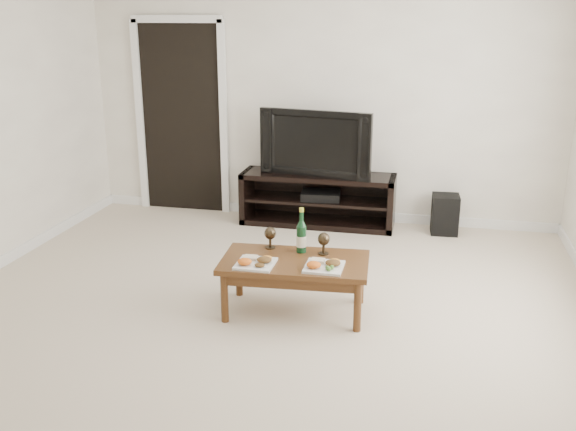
{
  "coord_description": "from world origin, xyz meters",
  "views": [
    {
      "loc": [
        1.14,
        -3.9,
        2.16
      ],
      "look_at": [
        0.14,
        0.58,
        0.7
      ],
      "focal_mm": 40.0,
      "sensor_mm": 36.0,
      "label": 1
    }
  ],
  "objects_px": {
    "media_console": "(318,199)",
    "coffee_table": "(295,286)",
    "subwoofer": "(445,214)",
    "television": "(318,142)"
  },
  "relations": [
    {
      "from": "subwoofer",
      "to": "coffee_table",
      "type": "xyz_separation_m",
      "value": [
        -1.11,
        -2.11,
        0.01
      ]
    },
    {
      "from": "media_console",
      "to": "coffee_table",
      "type": "bearing_deg",
      "value": -84.49
    },
    {
      "from": "media_console",
      "to": "television",
      "type": "relative_size",
      "value": 1.36
    },
    {
      "from": "media_console",
      "to": "coffee_table",
      "type": "xyz_separation_m",
      "value": [
        0.2,
        -2.1,
        -0.07
      ]
    },
    {
      "from": "television",
      "to": "coffee_table",
      "type": "height_order",
      "value": "television"
    },
    {
      "from": "media_console",
      "to": "television",
      "type": "bearing_deg",
      "value": 0.0
    },
    {
      "from": "television",
      "to": "media_console",
      "type": "bearing_deg",
      "value": 0.0
    },
    {
      "from": "media_console",
      "to": "subwoofer",
      "type": "relative_size",
      "value": 4.02
    },
    {
      "from": "coffee_table",
      "to": "media_console",
      "type": "bearing_deg",
      "value": 95.51
    },
    {
      "from": "media_console",
      "to": "subwoofer",
      "type": "bearing_deg",
      "value": 0.27
    }
  ]
}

